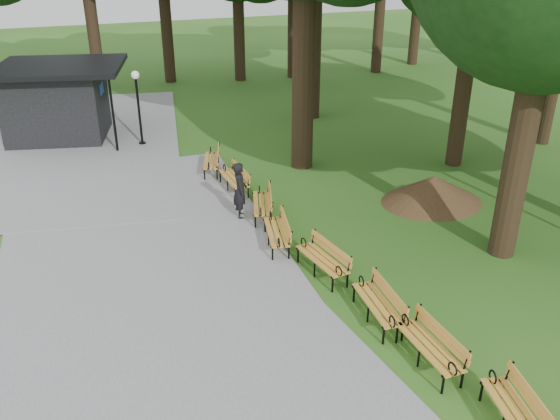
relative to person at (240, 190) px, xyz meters
name	(u,v)px	position (x,y,z in m)	size (l,w,h in m)	color
ground	(328,300)	(0.60, -5.05, -0.90)	(100.00, 100.00, 0.00)	#2E631C
path	(140,269)	(-3.40, -2.05, -0.87)	(12.00, 38.00, 0.06)	gray
person	(240,190)	(0.00, 0.00, 0.00)	(0.65, 0.43, 1.79)	black
kiosk	(56,102)	(-4.87, 10.17, 0.67)	(4.99, 4.34, 3.12)	black
lamp_post	(137,92)	(-1.79, 7.96, 1.31)	(0.32, 0.32, 3.05)	black
dirt_mound	(433,189)	(6.16, -1.16, -0.44)	(2.84, 2.84, 0.91)	#47301C
bench_0	(517,414)	(1.89, -9.95, -0.46)	(1.90, 0.64, 0.88)	gold
bench_1	(429,347)	(1.51, -7.87, -0.46)	(1.90, 0.64, 0.88)	gold
bench_2	(378,304)	(1.29, -6.18, -0.46)	(1.90, 0.64, 0.88)	gold
bench_3	(322,260)	(0.94, -3.95, -0.46)	(1.90, 0.64, 0.88)	gold
bench_4	(276,232)	(0.38, -2.12, -0.46)	(1.90, 0.64, 0.88)	gold
bench_5	(262,204)	(0.62, -0.19, -0.46)	(1.90, 0.64, 0.88)	gold
bench_6	(234,179)	(0.39, 2.03, -0.46)	(1.90, 0.64, 0.88)	gold
bench_7	(211,161)	(0.12, 3.98, -0.46)	(1.90, 0.64, 0.88)	gold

